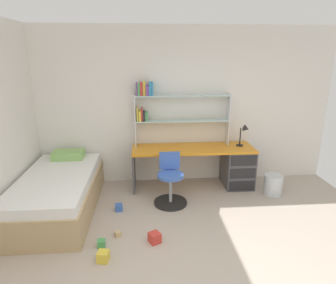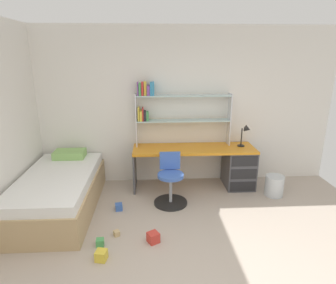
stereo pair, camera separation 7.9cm
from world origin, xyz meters
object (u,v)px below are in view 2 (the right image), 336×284
(swivel_chair, at_px, (170,184))
(bed_platform, at_px, (59,192))
(toy_block_red_0, at_px, (153,237))
(toy_block_yellow_2, at_px, (101,255))
(desk, at_px, (225,164))
(waste_bin, at_px, (274,186))
(desk_lamp, at_px, (246,132))
(toy_block_natural_4, at_px, (117,233))
(bookshelf_hutch, at_px, (169,107))
(toy_block_blue_1, at_px, (119,207))
(toy_block_green_3, at_px, (100,242))

(swivel_chair, bearing_deg, bed_platform, -176.11)
(toy_block_red_0, distance_m, toy_block_yellow_2, 0.66)
(desk, distance_m, waste_bin, 0.87)
(desk_lamp, height_order, toy_block_red_0, desk_lamp)
(desk, distance_m, toy_block_red_0, 2.03)
(swivel_chair, distance_m, toy_block_natural_4, 1.15)
(swivel_chair, distance_m, waste_bin, 1.73)
(bookshelf_hutch, height_order, desk_lamp, bookshelf_hutch)
(toy_block_blue_1, bearing_deg, toy_block_natural_4, -86.52)
(bed_platform, bearing_deg, desk, 14.11)
(waste_bin, distance_m, toy_block_red_0, 2.30)
(toy_block_yellow_2, bearing_deg, bookshelf_hutch, 66.44)
(toy_block_green_3, bearing_deg, toy_block_yellow_2, -77.44)
(waste_bin, bearing_deg, toy_block_natural_4, -158.25)
(toy_block_red_0, xyz_separation_m, toy_block_green_3, (-0.65, -0.04, -0.02))
(desk_lamp, relative_size, waste_bin, 1.14)
(waste_bin, relative_size, toy_block_natural_4, 4.80)
(waste_bin, height_order, toy_block_yellow_2, waste_bin)
(toy_block_red_0, bearing_deg, toy_block_blue_1, 122.43)
(bed_platform, xyz_separation_m, toy_block_blue_1, (0.88, -0.08, -0.23))
(bookshelf_hutch, bearing_deg, swivel_chair, -91.51)
(toy_block_yellow_2, relative_size, toy_block_green_3, 1.32)
(desk, xyz_separation_m, toy_block_green_3, (-1.91, -1.58, -0.36))
(desk, distance_m, toy_block_natural_4, 2.25)
(bookshelf_hutch, distance_m, bed_platform, 2.19)
(bed_platform, relative_size, waste_bin, 5.88)
(toy_block_red_0, xyz_separation_m, toy_block_natural_4, (-0.47, 0.16, -0.03))
(desk, height_order, toy_block_blue_1, desk)
(toy_block_red_0, bearing_deg, toy_block_green_3, -176.71)
(bookshelf_hutch, height_order, waste_bin, bookshelf_hutch)
(toy_block_natural_4, bearing_deg, bed_platform, 141.99)
(bookshelf_hutch, distance_m, desk_lamp, 1.37)
(toy_block_green_3, bearing_deg, desk, 39.59)
(toy_block_red_0, bearing_deg, bed_platform, 147.70)
(swivel_chair, xyz_separation_m, waste_bin, (1.72, 0.15, -0.14))
(waste_bin, distance_m, toy_block_natural_4, 2.66)
(toy_block_yellow_2, bearing_deg, bed_platform, 124.32)
(waste_bin, xyz_separation_m, toy_block_red_0, (-2.00, -1.14, -0.10))
(bookshelf_hutch, height_order, toy_block_red_0, bookshelf_hutch)
(toy_block_natural_4, bearing_deg, toy_block_green_3, -131.94)
(toy_block_green_3, xyz_separation_m, toy_block_natural_4, (0.18, 0.20, -0.01))
(desk_lamp, distance_m, swivel_chair, 1.58)
(bed_platform, distance_m, toy_block_red_0, 1.66)
(desk, xyz_separation_m, toy_block_yellow_2, (-1.86, -1.84, -0.35))
(waste_bin, height_order, toy_block_red_0, waste_bin)
(bookshelf_hutch, distance_m, toy_block_yellow_2, 2.58)
(desk, bearing_deg, toy_block_yellow_2, -135.25)
(desk_lamp, height_order, waste_bin, desk_lamp)
(toy_block_red_0, bearing_deg, toy_block_yellow_2, -153.36)
(bed_platform, relative_size, toy_block_natural_4, 28.20)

